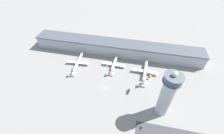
{
  "coord_description": "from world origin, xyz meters",
  "views": [
    {
      "loc": [
        31.71,
        -109.68,
        138.75
      ],
      "look_at": [
        2.21,
        29.34,
        7.91
      ],
      "focal_mm": 24.0,
      "sensor_mm": 36.0,
      "label": 1
    }
  ],
  "objects_px": {
    "airplane_gate_bravo": "(114,65)",
    "car_navy_sedan": "(142,128)",
    "service_truck_baggage": "(106,65)",
    "control_tower": "(167,94)",
    "service_truck_fuel": "(149,77)",
    "airplane_gate_charlie": "(145,71)",
    "airplane_gate_alpha": "(78,62)",
    "service_truck_catering": "(128,91)"
  },
  "relations": [
    {
      "from": "airplane_gate_alpha",
      "to": "airplane_gate_charlie",
      "type": "relative_size",
      "value": 1.03
    },
    {
      "from": "control_tower",
      "to": "airplane_gate_bravo",
      "type": "distance_m",
      "value": 86.41
    },
    {
      "from": "airplane_gate_alpha",
      "to": "service_truck_baggage",
      "type": "distance_m",
      "value": 38.59
    },
    {
      "from": "airplane_gate_bravo",
      "to": "service_truck_catering",
      "type": "distance_m",
      "value": 46.41
    },
    {
      "from": "service_truck_fuel",
      "to": "service_truck_baggage",
      "type": "xyz_separation_m",
      "value": [
        -59.47,
        10.32,
        -0.26
      ]
    },
    {
      "from": "service_truck_baggage",
      "to": "car_navy_sedan",
      "type": "height_order",
      "value": "service_truck_baggage"
    },
    {
      "from": "service_truck_catering",
      "to": "service_truck_baggage",
      "type": "height_order",
      "value": "service_truck_baggage"
    },
    {
      "from": "service_truck_baggage",
      "to": "service_truck_fuel",
      "type": "bearing_deg",
      "value": -9.85
    },
    {
      "from": "control_tower",
      "to": "airplane_gate_charlie",
      "type": "height_order",
      "value": "control_tower"
    },
    {
      "from": "service_truck_fuel",
      "to": "airplane_gate_bravo",
      "type": "bearing_deg",
      "value": 166.91
    },
    {
      "from": "control_tower",
      "to": "airplane_gate_alpha",
      "type": "bearing_deg",
      "value": 155.73
    },
    {
      "from": "airplane_gate_alpha",
      "to": "car_navy_sedan",
      "type": "height_order",
      "value": "airplane_gate_alpha"
    },
    {
      "from": "airplane_gate_alpha",
      "to": "control_tower",
      "type": "bearing_deg",
      "value": -24.27
    },
    {
      "from": "airplane_gate_bravo",
      "to": "service_truck_fuel",
      "type": "bearing_deg",
      "value": -13.09
    },
    {
      "from": "service_truck_fuel",
      "to": "control_tower",
      "type": "bearing_deg",
      "value": -74.14
    },
    {
      "from": "airplane_gate_alpha",
      "to": "airplane_gate_bravo",
      "type": "xyz_separation_m",
      "value": [
        49.34,
        6.54,
        -0.38
      ]
    },
    {
      "from": "airplane_gate_bravo",
      "to": "service_truck_catering",
      "type": "xyz_separation_m",
      "value": [
        25.11,
        -38.92,
        -2.98
      ]
    },
    {
      "from": "airplane_gate_bravo",
      "to": "car_navy_sedan",
      "type": "distance_m",
      "value": 90.36
    },
    {
      "from": "control_tower",
      "to": "service_truck_baggage",
      "type": "height_order",
      "value": "control_tower"
    },
    {
      "from": "airplane_gate_bravo",
      "to": "airplane_gate_charlie",
      "type": "relative_size",
      "value": 0.79
    },
    {
      "from": "airplane_gate_bravo",
      "to": "service_truck_baggage",
      "type": "height_order",
      "value": "airplane_gate_bravo"
    },
    {
      "from": "airplane_gate_alpha",
      "to": "airplane_gate_charlie",
      "type": "bearing_deg",
      "value": 0.75
    },
    {
      "from": "airplane_gate_charlie",
      "to": "service_truck_baggage",
      "type": "distance_m",
      "value": 53.71
    },
    {
      "from": "service_truck_fuel",
      "to": "airplane_gate_charlie",
      "type": "bearing_deg",
      "value": 136.01
    },
    {
      "from": "airplane_gate_charlie",
      "to": "service_truck_catering",
      "type": "xyz_separation_m",
      "value": [
        -16.99,
        -33.59,
        -3.6
      ]
    },
    {
      "from": "service_truck_fuel",
      "to": "car_navy_sedan",
      "type": "distance_m",
      "value": 68.39
    },
    {
      "from": "control_tower",
      "to": "car_navy_sedan",
      "type": "xyz_separation_m",
      "value": [
        -17.93,
        -23.11,
        -27.39
      ]
    },
    {
      "from": "service_truck_baggage",
      "to": "car_navy_sedan",
      "type": "xyz_separation_m",
      "value": [
        54.35,
        -78.52,
        -0.24
      ]
    },
    {
      "from": "airplane_gate_alpha",
      "to": "service_truck_fuel",
      "type": "xyz_separation_m",
      "value": [
        97.5,
        -4.66,
        -3.11
      ]
    },
    {
      "from": "control_tower",
      "to": "service_truck_fuel",
      "type": "bearing_deg",
      "value": 105.86
    },
    {
      "from": "control_tower",
      "to": "service_truck_catering",
      "type": "relative_size",
      "value": 7.63
    },
    {
      "from": "airplane_gate_alpha",
      "to": "service_truck_fuel",
      "type": "bearing_deg",
      "value": -2.73
    },
    {
      "from": "airplane_gate_bravo",
      "to": "service_truck_baggage",
      "type": "bearing_deg",
      "value": -175.59
    },
    {
      "from": "airplane_gate_alpha",
      "to": "service_truck_catering",
      "type": "height_order",
      "value": "airplane_gate_alpha"
    },
    {
      "from": "service_truck_catering",
      "to": "service_truck_baggage",
      "type": "xyz_separation_m",
      "value": [
        -36.42,
        38.05,
        0.0
      ]
    },
    {
      "from": "service_truck_catering",
      "to": "airplane_gate_charlie",
      "type": "bearing_deg",
      "value": 63.17
    },
    {
      "from": "airplane_gate_bravo",
      "to": "control_tower",
      "type": "bearing_deg",
      "value": -42.71
    },
    {
      "from": "airplane_gate_bravo",
      "to": "service_truck_catering",
      "type": "relative_size",
      "value": 4.67
    },
    {
      "from": "service_truck_fuel",
      "to": "car_navy_sedan",
      "type": "height_order",
      "value": "service_truck_fuel"
    },
    {
      "from": "airplane_gate_bravo",
      "to": "service_truck_fuel",
      "type": "relative_size",
      "value": 4.16
    },
    {
      "from": "airplane_gate_charlie",
      "to": "car_navy_sedan",
      "type": "height_order",
      "value": "airplane_gate_charlie"
    },
    {
      "from": "airplane_gate_bravo",
      "to": "car_navy_sedan",
      "type": "xyz_separation_m",
      "value": [
        43.03,
        -79.39,
        -3.23
      ]
    }
  ]
}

